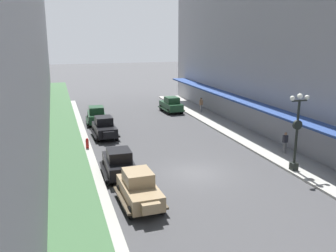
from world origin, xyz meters
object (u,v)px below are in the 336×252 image
object	(u,v)px
pedestrian_1	(201,105)
parked_car_4	(119,162)
pedestrian_0	(285,143)
lamp_post_with_clock	(297,129)
parked_car_2	(96,115)
parked_car_1	(171,104)
fire_hydrant	(87,143)
parked_car_0	(104,127)
parked_car_3	(139,188)

from	to	relation	value
pedestrian_1	parked_car_4	bearing A→B (deg)	-127.00
pedestrian_0	pedestrian_1	size ratio (longest dim) A/B	0.98
pedestrian_0	lamp_post_with_clock	bearing A→B (deg)	-115.02
parked_car_2	parked_car_1	bearing A→B (deg)	20.13
fire_hydrant	parked_car_0	bearing A→B (deg)	61.38
fire_hydrant	pedestrian_1	world-z (taller)	pedestrian_1
parked_car_1	lamp_post_with_clock	xyz separation A→B (m)	(1.85, -21.16, 2.04)
parked_car_1	lamp_post_with_clock	world-z (taller)	lamp_post_with_clock
pedestrian_0	parked_car_3	bearing A→B (deg)	-158.40
parked_car_3	pedestrian_1	distance (m)	24.39
fire_hydrant	pedestrian_1	distance (m)	17.48
parked_car_0	lamp_post_with_clock	world-z (taller)	lamp_post_with_clock
pedestrian_1	parked_car_0	bearing A→B (deg)	-149.91
parked_car_2	pedestrian_0	xyz separation A→B (m)	(12.54, -14.52, 0.05)
parked_car_0	pedestrian_1	world-z (taller)	parked_car_0
parked_car_2	pedestrian_1	size ratio (longest dim) A/B	2.59
parked_car_4	pedestrian_1	world-z (taller)	parked_car_4
parked_car_0	parked_car_1	distance (m)	12.63
parked_car_3	fire_hydrant	bearing A→B (deg)	99.57
parked_car_2	pedestrian_0	distance (m)	19.19
parked_car_4	fire_hydrant	size ratio (longest dim) A/B	5.22
parked_car_4	pedestrian_0	world-z (taller)	parked_car_4
parked_car_2	lamp_post_with_clock	xyz separation A→B (m)	(11.01, -17.80, 2.04)
parked_car_2	fire_hydrant	bearing A→B (deg)	-101.21
pedestrian_0	pedestrian_1	xyz separation A→B (m)	(-0.25, 16.17, 0.02)
parked_car_0	parked_car_2	world-z (taller)	same
lamp_post_with_clock	pedestrian_1	world-z (taller)	lamp_post_with_clock
parked_car_3	parked_car_4	size ratio (longest dim) A/B	1.01
lamp_post_with_clock	fire_hydrant	size ratio (longest dim) A/B	6.29
pedestrian_0	pedestrian_1	world-z (taller)	pedestrian_1
parked_car_1	pedestrian_1	xyz separation A→B (m)	(3.13, -1.72, 0.07)
parked_car_1	pedestrian_0	world-z (taller)	parked_car_1
lamp_post_with_clock	fire_hydrant	bearing A→B (deg)	144.72
lamp_post_with_clock	pedestrian_0	xyz separation A→B (m)	(1.53, 3.27, -2.00)
parked_car_0	pedestrian_0	world-z (taller)	parked_car_0
parked_car_1	fire_hydrant	distance (m)	16.32
parked_car_3	pedestrian_1	xyz separation A→B (m)	(12.23, 21.11, 0.07)
parked_car_0	pedestrian_1	xyz separation A→B (m)	(12.20, 7.07, 0.07)
parked_car_0	lamp_post_with_clock	size ratio (longest dim) A/B	0.83
parked_car_0	pedestrian_0	size ratio (longest dim) A/B	2.62
parked_car_0	parked_car_2	distance (m)	5.43
parked_car_1	fire_hydrant	xyz separation A→B (m)	(-10.90, -12.13, -0.38)
parked_car_0	fire_hydrant	world-z (taller)	parked_car_0
pedestrian_1	lamp_post_with_clock	bearing A→B (deg)	-93.77
parked_car_3	fire_hydrant	world-z (taller)	parked_car_3
lamp_post_with_clock	fire_hydrant	world-z (taller)	lamp_post_with_clock
parked_car_3	fire_hydrant	distance (m)	10.85
lamp_post_with_clock	parked_car_4	bearing A→B (deg)	166.27
parked_car_1	pedestrian_1	size ratio (longest dim) A/B	2.58
parked_car_0	parked_car_1	size ratio (longest dim) A/B	1.00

